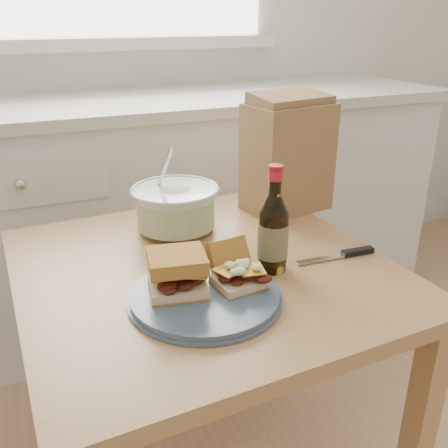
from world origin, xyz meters
name	(u,v)px	position (x,y,z in m)	size (l,w,h in m)	color
cabinet_run	(154,210)	(0.00, 1.70, 0.47)	(2.50, 0.64, 0.94)	silver
dining_table	(204,302)	(-0.13, 0.76, 0.59)	(0.88, 0.88, 0.70)	tan
plate	(205,296)	(-0.18, 0.61, 0.71)	(0.31, 0.31, 0.02)	#43566D
sandwich_left	(177,272)	(-0.23, 0.64, 0.76)	(0.13, 0.12, 0.08)	beige
sandwich_right	(235,270)	(-0.10, 0.63, 0.74)	(0.11, 0.14, 0.08)	beige
coleslaw_bowl	(176,210)	(-0.12, 0.98, 0.76)	(0.23, 0.23, 0.23)	silver
beer_bottle	(273,232)	(0.01, 0.68, 0.79)	(0.07, 0.07, 0.25)	black
knife	(348,253)	(0.21, 0.67, 0.70)	(0.21, 0.03, 0.01)	silver
paper_bag	(287,158)	(0.23, 1.01, 0.85)	(0.24, 0.16, 0.31)	#936B47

